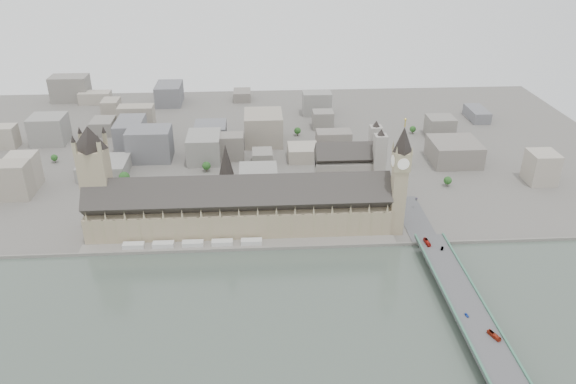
{
  "coord_description": "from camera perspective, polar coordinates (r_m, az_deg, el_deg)",
  "views": [
    {
      "loc": [
        16.78,
        -417.65,
        260.37
      ],
      "look_at": [
        43.17,
        21.48,
        36.38
      ],
      "focal_mm": 35.0,
      "sensor_mm": 36.0,
      "label": 1
    }
  ],
  "objects": [
    {
      "name": "car_silver",
      "position": [
        478.14,
        15.39,
        -5.54
      ],
      "size": [
        3.68,
        5.29,
        1.65
      ],
      "primitive_type": "imported",
      "rotation": [
        0.0,
        0.0,
        -0.43
      ],
      "color": "gray",
      "rests_on": "westminster_bridge"
    },
    {
      "name": "river_terrace",
      "position": [
        485.56,
        -4.91,
        -5.42
      ],
      "size": [
        270.0,
        15.0,
        2.0
      ],
      "primitive_type": "cube",
      "color": "slate",
      "rests_on": "ground"
    },
    {
      "name": "red_bus_north",
      "position": [
        481.83,
        13.94,
        -4.97
      ],
      "size": [
        3.48,
        11.45,
        3.14
      ],
      "primitive_type": "imported",
      "rotation": [
        0.0,
        0.0,
        0.07
      ],
      "color": "#AE1B13",
      "rests_on": "westminster_bridge"
    },
    {
      "name": "embankment_wall",
      "position": [
        478.98,
        -4.92,
        -5.85
      ],
      "size": [
        600.0,
        1.5,
        3.0
      ],
      "primitive_type": "cube",
      "color": "slate",
      "rests_on": "ground"
    },
    {
      "name": "westminster_bridge",
      "position": [
        441.85,
        16.7,
        -9.64
      ],
      "size": [
        25.0,
        325.0,
        10.25
      ],
      "primitive_type": "cube",
      "color": "#474749",
      "rests_on": "ground"
    },
    {
      "name": "victoria_tower",
      "position": [
        508.11,
        -18.97,
        1.62
      ],
      "size": [
        30.0,
        30.0,
        100.0
      ],
      "color": "#9A8968",
      "rests_on": "ground"
    },
    {
      "name": "ground",
      "position": [
        492.44,
        -4.89,
        -5.05
      ],
      "size": [
        900.0,
        900.0,
        0.0
      ],
      "primitive_type": "plane",
      "color": "#595651",
      "rests_on": "ground"
    },
    {
      "name": "palace_of_westminster",
      "position": [
        498.03,
        -4.95,
        -1.63
      ],
      "size": [
        265.0,
        40.73,
        55.44
      ],
      "color": "#9A8968",
      "rests_on": "ground"
    },
    {
      "name": "park_trees",
      "position": [
        541.11,
        -5.88,
        -1.03
      ],
      "size": [
        110.0,
        30.0,
        15.0
      ],
      "primitive_type": null,
      "color": "#173F16",
      "rests_on": "ground"
    },
    {
      "name": "city_skyline_inland",
      "position": [
        705.44,
        -4.63,
        6.89
      ],
      "size": [
        720.0,
        360.0,
        38.0
      ],
      "primitive_type": null,
      "color": "gray",
      "rests_on": "ground"
    },
    {
      "name": "terrace_tents",
      "position": [
        487.42,
        -9.64,
        -5.18
      ],
      "size": [
        118.0,
        7.0,
        4.0
      ],
      "color": "silver",
      "rests_on": "river_terrace"
    },
    {
      "name": "bridge_parapets",
      "position": [
        406.14,
        18.82,
        -12.67
      ],
      "size": [
        25.0,
        235.0,
        1.15
      ],
      "primitive_type": null,
      "color": "#3E715A",
      "rests_on": "westminster_bridge"
    },
    {
      "name": "westminster_abbey",
      "position": [
        571.86,
        6.35,
        2.51
      ],
      "size": [
        68.0,
        36.0,
        64.0
      ],
      "color": "gray",
      "rests_on": "ground"
    },
    {
      "name": "car_approach",
      "position": [
        550.67,
        12.92,
        -0.69
      ],
      "size": [
        3.2,
        4.94,
        1.33
      ],
      "primitive_type": "imported",
      "rotation": [
        0.0,
        0.0,
        -0.32
      ],
      "color": "gray",
      "rests_on": "westminster_bridge"
    },
    {
      "name": "red_bus_south",
      "position": [
        399.54,
        20.19,
        -13.52
      ],
      "size": [
        6.4,
        10.7,
        2.95
      ],
      "primitive_type": "imported",
      "rotation": [
        0.0,
        0.0,
        0.4
      ],
      "color": "#A42914",
      "rests_on": "westminster_bridge"
    },
    {
      "name": "central_tower",
      "position": [
        488.39,
        -6.28,
        2.32
      ],
      "size": [
        13.0,
        13.0,
        48.0
      ],
      "color": "tan",
      "rests_on": "ground"
    },
    {
      "name": "elizabeth_tower",
      "position": [
        486.61,
        11.32,
        1.86
      ],
      "size": [
        17.0,
        17.0,
        107.5
      ],
      "color": "#9A8968",
      "rests_on": "ground"
    },
    {
      "name": "car_blue",
      "position": [
        411.8,
        17.71,
        -11.83
      ],
      "size": [
        2.18,
        4.28,
        1.4
      ],
      "primitive_type": "imported",
      "rotation": [
        0.0,
        0.0,
        0.13
      ],
      "color": "#1C43B8",
      "rests_on": "westminster_bridge"
    }
  ]
}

